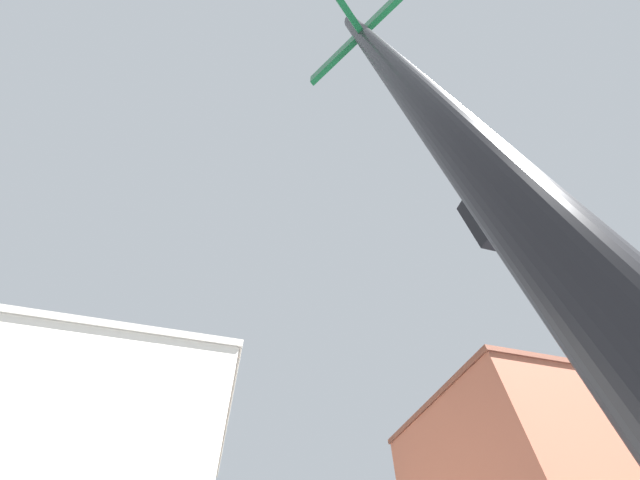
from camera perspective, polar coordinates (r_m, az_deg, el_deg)
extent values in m
cylinder|color=black|center=(1.28, 15.57, 24.99)|extent=(0.12, 0.12, 5.45)
cylinder|color=black|center=(3.91, 17.78, 18.71)|extent=(2.11, 1.48, 0.09)
cube|color=black|center=(4.24, 27.42, 3.20)|extent=(0.28, 0.28, 0.80)
sphere|color=red|center=(4.52, 26.98, 3.85)|extent=(0.18, 0.18, 0.18)
sphere|color=orange|center=(4.34, 28.15, 1.96)|extent=(0.18, 0.18, 0.18)
sphere|color=green|center=(4.17, 29.42, -0.10)|extent=(0.18, 0.18, 0.18)
cube|color=#0F5128|center=(2.66, 7.95, 32.35)|extent=(0.93, 0.65, 0.20)
cube|color=#0F5128|center=(2.88, 7.38, 32.83)|extent=(0.60, 0.85, 0.20)
cube|color=brown|center=(37.92, 35.23, -24.69)|extent=(22.65, 17.07, 0.40)
cube|color=#9D998E|center=(29.75, -34.24, -24.55)|extent=(17.07, 22.65, 0.40)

